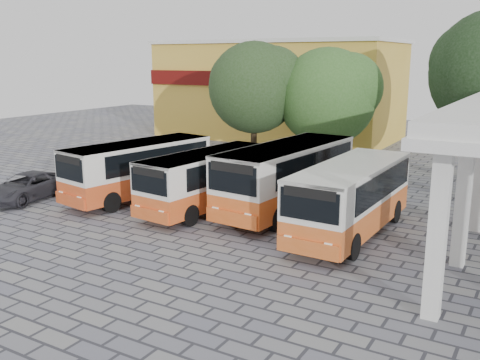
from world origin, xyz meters
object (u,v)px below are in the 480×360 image
Objects in this scene: bus_far_right at (351,195)px; parked_car at (27,187)px; bus_centre_left at (208,177)px; bus_centre_right at (287,174)px; bus_far_left at (139,166)px.

bus_far_right reaches higher than parked_car.
bus_centre_right reaches higher than bus_centre_left.
bus_centre_left is 3.61m from bus_centre_right.
parked_car is at bearing -154.27° from bus_centre_right.
bus_far_left is 7.52m from bus_centre_right.
bus_far_left is at bearing -173.75° from bus_centre_left.
bus_centre_right reaches higher than bus_far_left.
bus_centre_left is at bearing 179.79° from bus_far_right.
bus_centre_left is 9.29m from parked_car.
bus_centre_right is 1.09× the size of bus_far_right.
bus_far_right is at bearing 4.54° from bus_centre_left.
bus_centre_left is 0.88× the size of bus_centre_right.
bus_centre_left is at bearing -149.83° from bus_centre_right.
bus_far_right is at bearing 9.22° from bus_far_left.
bus_centre_left is (4.10, 0.01, -0.08)m from bus_far_left.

